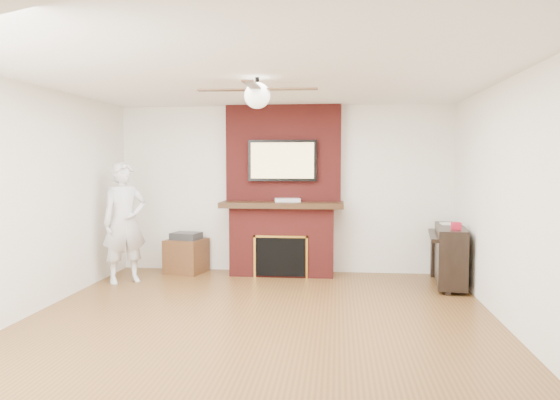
# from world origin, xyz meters

# --- Properties ---
(room_shell) EXTENTS (5.36, 5.86, 2.86)m
(room_shell) POSITION_xyz_m (0.00, 0.00, 1.25)
(room_shell) COLOR brown
(room_shell) RESTS_ON ground
(fireplace) EXTENTS (1.78, 0.64, 2.50)m
(fireplace) POSITION_xyz_m (0.00, 2.55, 1.00)
(fireplace) COLOR maroon
(fireplace) RESTS_ON ground
(tv) EXTENTS (1.00, 0.08, 0.60)m
(tv) POSITION_xyz_m (0.00, 2.50, 1.68)
(tv) COLOR black
(tv) RESTS_ON fireplace
(ceiling_fan) EXTENTS (1.21, 1.21, 0.31)m
(ceiling_fan) POSITION_xyz_m (-0.00, 0.00, 2.33)
(ceiling_fan) COLOR black
(ceiling_fan) RESTS_ON room_shell
(person) EXTENTS (0.73, 0.69, 1.66)m
(person) POSITION_xyz_m (-2.10, 1.73, 0.83)
(person) COLOR silver
(person) RESTS_ON ground
(side_table) EXTENTS (0.63, 0.63, 0.60)m
(side_table) POSITION_xyz_m (-1.45, 2.48, 0.28)
(side_table) COLOR #522F17
(side_table) RESTS_ON ground
(piano) EXTENTS (0.60, 1.26, 0.89)m
(piano) POSITION_xyz_m (2.30, 2.00, 0.43)
(piano) COLOR black
(piano) RESTS_ON ground
(cable_box) EXTENTS (0.39, 0.26, 0.05)m
(cable_box) POSITION_xyz_m (0.08, 2.45, 1.11)
(cable_box) COLOR silver
(cable_box) RESTS_ON fireplace
(candle_orange) EXTENTS (0.07, 0.07, 0.11)m
(candle_orange) POSITION_xyz_m (-0.21, 2.39, 0.05)
(candle_orange) COLOR orange
(candle_orange) RESTS_ON ground
(candle_green) EXTENTS (0.07, 0.07, 0.08)m
(candle_green) POSITION_xyz_m (-0.07, 2.34, 0.04)
(candle_green) COLOR #49762F
(candle_green) RESTS_ON ground
(candle_cream) EXTENTS (0.08, 0.08, 0.11)m
(candle_cream) POSITION_xyz_m (0.13, 2.36, 0.05)
(candle_cream) COLOR #FCE6C8
(candle_cream) RESTS_ON ground
(candle_blue) EXTENTS (0.06, 0.06, 0.09)m
(candle_blue) POSITION_xyz_m (0.12, 2.31, 0.04)
(candle_blue) COLOR #395AAB
(candle_blue) RESTS_ON ground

